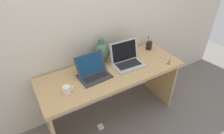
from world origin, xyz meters
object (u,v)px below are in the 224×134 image
object	(u,v)px
green_vase	(102,52)
power_brick	(100,127)
laptop_right	(126,58)
coffee_mug	(67,90)
scissors	(169,62)
pen_cup	(149,45)
laptop_left	(93,71)

from	to	relation	value
green_vase	power_brick	world-z (taller)	green_vase
laptop_right	green_vase	bearing A→B (deg)	138.31
coffee_mug	scissors	size ratio (longest dim) A/B	0.79
laptop_right	coffee_mug	size ratio (longest dim) A/B	3.39
scissors	laptop_right	bearing A→B (deg)	150.68
green_vase	pen_cup	world-z (taller)	green_vase
green_vase	coffee_mug	world-z (taller)	green_vase
laptop_left	green_vase	distance (m)	0.31
coffee_mug	scissors	bearing A→B (deg)	-4.77
green_vase	power_brick	xyz separation A→B (m)	(-0.22, -0.33, -0.86)
power_brick	pen_cup	bearing A→B (deg)	16.82
green_vase	coffee_mug	size ratio (longest dim) A/B	2.73
laptop_right	power_brick	bearing A→B (deg)	-162.42
coffee_mug	laptop_right	bearing A→B (deg)	10.75
laptop_left	coffee_mug	distance (m)	0.36
laptop_right	green_vase	size ratio (longest dim) A/B	1.24
coffee_mug	green_vase	bearing A→B (deg)	31.67
coffee_mug	scissors	xyz separation A→B (m)	(1.21, -0.10, -0.04)
green_vase	pen_cup	xyz separation A→B (m)	(0.66, -0.07, -0.07)
green_vase	pen_cup	distance (m)	0.67
laptop_left	power_brick	bearing A→B (deg)	-91.16
scissors	power_brick	world-z (taller)	scissors
green_vase	laptop_right	bearing A→B (deg)	-41.69
laptop_right	scissors	bearing A→B (deg)	-29.32
laptop_right	pen_cup	xyz separation A→B (m)	(0.44, 0.13, -0.01)
pen_cup	power_brick	bearing A→B (deg)	-163.18
pen_cup	scissors	size ratio (longest dim) A/B	1.40
laptop_right	power_brick	distance (m)	0.93
laptop_right	green_vase	xyz separation A→B (m)	(-0.22, 0.19, 0.06)
laptop_left	laptop_right	world-z (taller)	laptop_right
laptop_right	green_vase	world-z (taller)	green_vase
laptop_right	pen_cup	world-z (taller)	laptop_right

